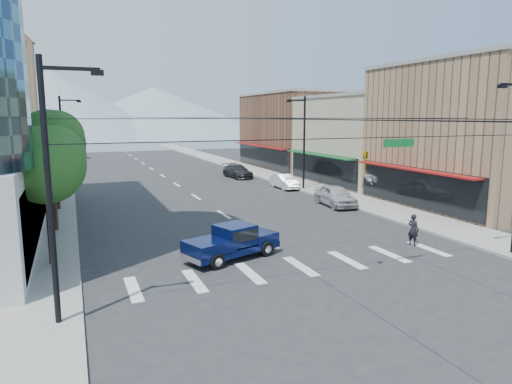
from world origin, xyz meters
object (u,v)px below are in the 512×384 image
Objects in this scene: parked_car_mid at (284,182)px; parked_car_far at (238,171)px; pedestrian at (413,230)px; parked_car_near at (335,195)px; pickup_truck at (232,241)px.

parked_car_mid is 0.82× the size of parked_car_far.
pedestrian is 0.36× the size of parked_car_near.
pickup_truck is at bearing 65.40° from pedestrian.
pedestrian is 11.56m from parked_car_near.
parked_car_near is at bearing 20.01° from pickup_truck.
parked_car_near is at bearing -26.51° from pedestrian.
pedestrian reaches higher than parked_car_near.
pickup_truck is 3.02× the size of pedestrian.
pickup_truck is at bearing -122.15° from parked_car_mid.
parked_car_near is 0.95× the size of parked_car_far.
pedestrian is (10.15, -1.46, -0.01)m from pickup_truck.
parked_car_near is 9.55m from parked_car_mid.
pedestrian is 0.41× the size of parked_car_mid.
parked_car_near is at bearing -90.00° from parked_car_far.
parked_car_mid is 9.64m from parked_car_far.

